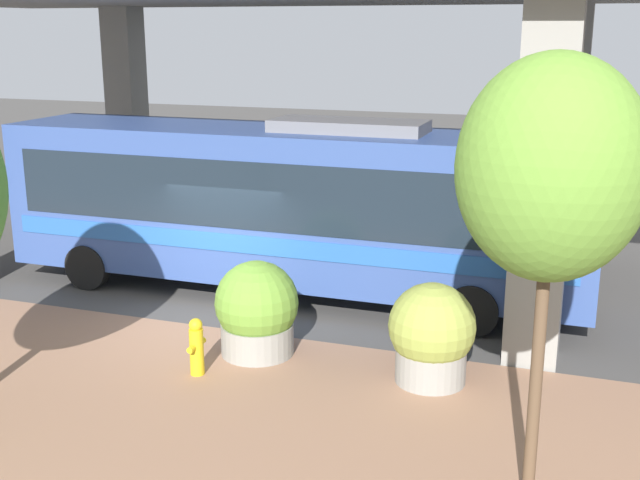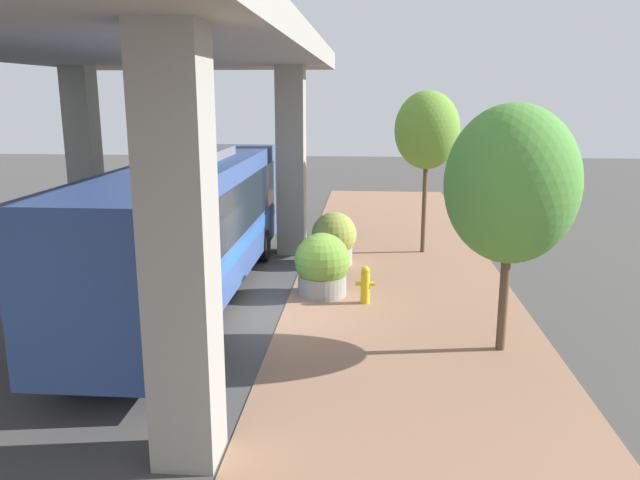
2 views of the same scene
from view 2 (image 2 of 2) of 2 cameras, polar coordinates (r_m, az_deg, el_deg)
name	(u,v)px [view 2 (image 2 of 2)]	position (r m, az deg, el deg)	size (l,w,h in m)	color
ground_plane	(282,315)	(15.26, -3.51, -6.85)	(80.00, 80.00, 0.00)	#474442
sidewalk_strip	(406,318)	(15.15, 7.88, -7.06)	(6.00, 40.00, 0.02)	#936B51
overpass	(103,62)	(15.45, -19.25, 15.12)	(9.40, 20.29, 6.73)	gray
bus	(190,223)	(16.13, -11.83, 1.56)	(2.67, 12.43, 3.78)	#334C8C
fire_hydrant	(365,285)	(15.91, 4.16, -4.11)	(0.49, 0.24, 1.00)	gold
planter_front	(322,266)	(16.43, 0.19, -2.40)	(1.46, 1.46, 1.69)	gray
planter_middle	(334,239)	(19.42, 1.29, 0.08)	(1.40, 1.40, 1.67)	gray
street_tree_near	(427,130)	(20.81, 9.76, 9.84)	(2.11, 2.11, 5.36)	brown
street_tree_far	(511,185)	(12.88, 17.10, 4.87)	(2.64, 2.64, 5.08)	brown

